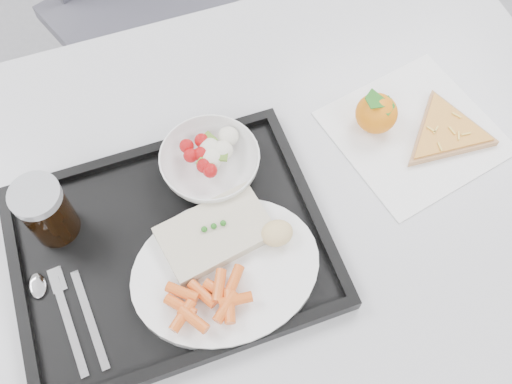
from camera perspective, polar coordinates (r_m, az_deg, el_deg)
The scene contains 14 objects.
room at distance 0.20m, azimuth 23.53°, elevation 13.78°, with size 6.04×7.04×2.84m.
table at distance 0.95m, azimuth -1.33°, elevation -2.32°, with size 1.20×0.80×0.75m.
tray at distance 0.85m, azimuth -8.49°, elevation -5.55°, with size 0.45×0.35×0.03m.
dinner_plate at distance 0.81m, azimuth -3.04°, elevation -7.85°, with size 0.27×0.27×0.02m.
fish_fillet at distance 0.82m, azimuth -4.09°, elevation -4.10°, with size 0.17×0.12×0.03m.
bread_roll at distance 0.81m, azimuth 2.10°, elevation -4.14°, with size 0.05×0.05×0.03m.
salad_bowl at distance 0.88m, azimuth -4.60°, elevation 2.86°, with size 0.15×0.15×0.05m.
cola_glass at distance 0.85m, azimuth -20.28°, elevation -1.75°, with size 0.07×0.07×0.11m.
cutlery at distance 0.85m, azimuth -18.69°, elevation -10.75°, with size 0.09×0.17×0.01m.
napkin at distance 0.98m, azimuth 15.52°, elevation 5.80°, with size 0.29×0.28×0.00m.
tangerine at distance 0.95m, azimuth 11.96°, elevation 7.72°, with size 0.08×0.08×0.07m.
pizza_slice at distance 0.99m, azimuth 18.49°, elevation 5.71°, with size 0.24×0.24×0.02m.
carrot_pile at distance 0.78m, azimuth -4.67°, elevation -10.69°, with size 0.12×0.09×0.02m.
salad_contents at distance 0.87m, azimuth -4.53°, elevation 4.12°, with size 0.09×0.08×0.03m.
Camera 1 is at (-0.12, -0.09, 1.54)m, focal length 40.00 mm.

